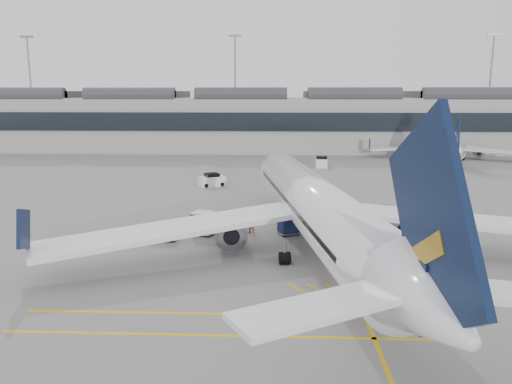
{
  "coord_description": "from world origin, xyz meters",
  "views": [
    {
      "loc": [
        5.02,
        -35.8,
        12.14
      ],
      "look_at": [
        3.35,
        4.78,
        4.0
      ],
      "focal_mm": 35.0,
      "sensor_mm": 36.0,
      "label": 1
    }
  ],
  "objects_px": {
    "ramp_agent_a": "(245,218)",
    "pushback_tug": "(162,234)",
    "airliner_main": "(318,209)",
    "baggage_cart_a": "(289,223)",
    "ramp_agent_b": "(250,223)",
    "belt_loader": "(307,215)"
  },
  "relations": [
    {
      "from": "ramp_agent_a",
      "to": "pushback_tug",
      "type": "bearing_deg",
      "value": -174.95
    },
    {
      "from": "airliner_main",
      "to": "pushback_tug",
      "type": "distance_m",
      "value": 13.25
    },
    {
      "from": "airliner_main",
      "to": "ramp_agent_a",
      "type": "distance_m",
      "value": 9.47
    },
    {
      "from": "baggage_cart_a",
      "to": "pushback_tug",
      "type": "distance_m",
      "value": 10.81
    },
    {
      "from": "ramp_agent_b",
      "to": "pushback_tug",
      "type": "distance_m",
      "value": 7.64
    },
    {
      "from": "belt_loader",
      "to": "pushback_tug",
      "type": "height_order",
      "value": "belt_loader"
    },
    {
      "from": "ramp_agent_a",
      "to": "belt_loader",
      "type": "bearing_deg",
      "value": 2.31
    },
    {
      "from": "baggage_cart_a",
      "to": "pushback_tug",
      "type": "height_order",
      "value": "baggage_cart_a"
    },
    {
      "from": "belt_loader",
      "to": "baggage_cart_a",
      "type": "bearing_deg",
      "value": -93.59
    },
    {
      "from": "airliner_main",
      "to": "pushback_tug",
      "type": "relative_size",
      "value": 18.33
    },
    {
      "from": "belt_loader",
      "to": "ramp_agent_b",
      "type": "distance_m",
      "value": 6.92
    },
    {
      "from": "belt_loader",
      "to": "ramp_agent_a",
      "type": "height_order",
      "value": "belt_loader"
    },
    {
      "from": "airliner_main",
      "to": "belt_loader",
      "type": "relative_size",
      "value": 9.13
    },
    {
      "from": "belt_loader",
      "to": "pushback_tug",
      "type": "distance_m",
      "value": 14.33
    },
    {
      "from": "baggage_cart_a",
      "to": "ramp_agent_a",
      "type": "relative_size",
      "value": 1.15
    },
    {
      "from": "baggage_cart_a",
      "to": "ramp_agent_b",
      "type": "relative_size",
      "value": 1.28
    },
    {
      "from": "airliner_main",
      "to": "ramp_agent_b",
      "type": "distance_m",
      "value": 8.21
    },
    {
      "from": "belt_loader",
      "to": "ramp_agent_a",
      "type": "xyz_separation_m",
      "value": [
        -5.82,
        -3.1,
        0.38
      ]
    },
    {
      "from": "belt_loader",
      "to": "ramp_agent_a",
      "type": "distance_m",
      "value": 6.6
    },
    {
      "from": "baggage_cart_a",
      "to": "airliner_main",
      "type": "bearing_deg",
      "value": -92.84
    },
    {
      "from": "ramp_agent_b",
      "to": "pushback_tug",
      "type": "relative_size",
      "value": 0.7
    },
    {
      "from": "ramp_agent_b",
      "to": "airliner_main",
      "type": "bearing_deg",
      "value": 109.08
    }
  ]
}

